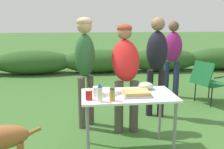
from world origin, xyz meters
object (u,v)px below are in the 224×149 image
object	(u,v)px
plate_stack	(108,92)
spice_jar	(112,94)
standing_person_in_dark_puffer	(172,53)
standing_person_with_beanie	(126,67)
paper_cup_stack	(96,92)
standing_person_in_olive_jacket	(85,60)
camp_chair_green_behind_table	(208,80)
folding_table	(128,100)
food_tray	(136,93)
mixing_bowl	(146,86)
ketchup_bottle	(89,94)
mayo_bottle	(100,93)
standing_person_in_gray_fleece	(157,58)

from	to	relation	value
plate_stack	spice_jar	distance (m)	0.28
standing_person_in_dark_puffer	standing_person_with_beanie	bearing A→B (deg)	-102.13
paper_cup_stack	standing_person_in_olive_jacket	size ratio (longest dim) A/B	0.07
paper_cup_stack	camp_chair_green_behind_table	xyz separation A→B (m)	(2.24, 1.68, -0.33)
folding_table	food_tray	world-z (taller)	food_tray
folding_table	spice_jar	size ratio (longest dim) A/B	7.36
standing_person_in_dark_puffer	spice_jar	bearing A→B (deg)	-95.25
spice_jar	mixing_bowl	bearing A→B (deg)	40.49
paper_cup_stack	standing_person_in_olive_jacket	distance (m)	0.92
folding_table	spice_jar	distance (m)	0.34
folding_table	ketchup_bottle	size ratio (longest dim) A/B	7.92
mayo_bottle	ketchup_bottle	bearing A→B (deg)	146.08
standing_person_in_dark_puffer	mayo_bottle	bearing A→B (deg)	-97.39
folding_table	standing_person_in_gray_fleece	size ratio (longest dim) A/B	0.67
ketchup_bottle	standing_person_with_beanie	size ratio (longest dim) A/B	0.09
folding_table	mixing_bowl	distance (m)	0.35
camp_chair_green_behind_table	standing_person_in_gray_fleece	bearing A→B (deg)	-87.95
spice_jar	camp_chair_green_behind_table	distance (m)	2.80
food_tray	mayo_bottle	bearing A→B (deg)	-158.25
paper_cup_stack	food_tray	bearing A→B (deg)	-0.03
ketchup_bottle	standing_person_in_gray_fleece	xyz separation A→B (m)	(1.14, 1.27, 0.20)
mixing_bowl	ketchup_bottle	distance (m)	0.81
folding_table	camp_chair_green_behind_table	world-z (taller)	camp_chair_green_behind_table
mayo_bottle	camp_chair_green_behind_table	world-z (taller)	mayo_bottle
camp_chair_green_behind_table	standing_person_in_dark_puffer	bearing A→B (deg)	-154.01
folding_table	plate_stack	world-z (taller)	plate_stack
mixing_bowl	mayo_bottle	xyz separation A→B (m)	(-0.62, -0.42, 0.05)
plate_stack	mixing_bowl	world-z (taller)	mixing_bowl
spice_jar	paper_cup_stack	bearing A→B (deg)	134.69
standing_person_in_dark_puffer	camp_chair_green_behind_table	world-z (taller)	standing_person_in_dark_puffer
paper_cup_stack	mayo_bottle	bearing A→B (deg)	-81.67
standing_person_with_beanie	camp_chair_green_behind_table	bearing A→B (deg)	28.31
mixing_bowl	standing_person_in_olive_jacket	size ratio (longest dim) A/B	0.12
paper_cup_stack	ketchup_bottle	world-z (taller)	ketchup_bottle
standing_person_in_gray_fleece	standing_person_in_dark_puffer	world-z (taller)	standing_person_in_gray_fleece
mixing_bowl	folding_table	bearing A→B (deg)	-143.83
folding_table	mixing_bowl	size ratio (longest dim) A/B	5.77
standing_person_in_dark_puffer	paper_cup_stack	bearing A→B (deg)	-99.93
plate_stack	spice_jar	world-z (taller)	spice_jar
mayo_bottle	standing_person_in_gray_fleece	size ratio (longest dim) A/B	0.12
standing_person_with_beanie	folding_table	bearing A→B (deg)	-97.40
food_tray	paper_cup_stack	xyz separation A→B (m)	(-0.47, 0.00, 0.03)
folding_table	camp_chair_green_behind_table	size ratio (longest dim) A/B	1.32
standing_person_in_olive_jacket	standing_person_in_dark_puffer	bearing A→B (deg)	-8.61
camp_chair_green_behind_table	standing_person_in_olive_jacket	bearing A→B (deg)	-92.68
standing_person_in_olive_jacket	ketchup_bottle	bearing A→B (deg)	-133.15
standing_person_with_beanie	camp_chair_green_behind_table	world-z (taller)	standing_person_with_beanie
standing_person_in_gray_fleece	camp_chair_green_behind_table	world-z (taller)	standing_person_in_gray_fleece
mayo_bottle	ketchup_bottle	distance (m)	0.14
mayo_bottle	folding_table	bearing A→B (deg)	32.94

